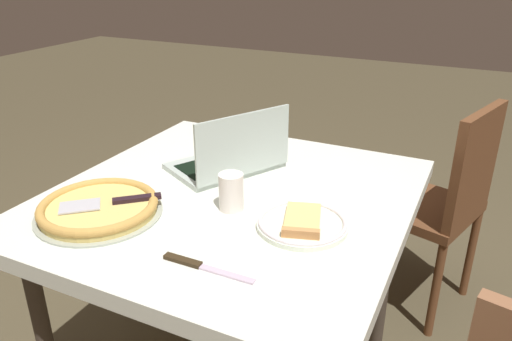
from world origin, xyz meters
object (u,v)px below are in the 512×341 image
at_px(drink_cup, 231,191).
at_px(table_knife, 199,266).
at_px(laptop, 230,159).
at_px(pizza_plate, 302,223).
at_px(pizza_tray, 99,208).
at_px(dining_table, 231,213).
at_px(chair_near, 441,198).

bearing_deg(drink_cup, table_knife, -76.77).
height_order(laptop, pizza_plate, laptop).
xyz_separation_m(pizza_plate, pizza_tray, (-0.53, -0.18, 0.01)).
bearing_deg(drink_cup, laptop, 119.07).
relative_size(dining_table, pizza_tray, 3.06).
xyz_separation_m(dining_table, chair_near, (0.55, 0.77, -0.18)).
xyz_separation_m(pizza_tray, table_knife, (0.38, -0.09, -0.02)).
xyz_separation_m(laptop, table_knife, (0.19, -0.51, -0.04)).
bearing_deg(dining_table, table_knife, -72.79).
distance_m(drink_cup, chair_near, 1.03).
height_order(table_knife, chair_near, chair_near).
bearing_deg(pizza_plate, pizza_tray, -161.58).
height_order(table_knife, drink_cup, drink_cup).
bearing_deg(chair_near, laptop, -135.52).
distance_m(laptop, pizza_tray, 0.46).
relative_size(pizza_plate, drink_cup, 2.27).
bearing_deg(table_knife, dining_table, 107.21).
bearing_deg(laptop, chair_near, 44.48).
relative_size(laptop, table_knife, 1.78).
bearing_deg(table_knife, pizza_plate, 60.80).
distance_m(dining_table, pizza_plate, 0.29).
xyz_separation_m(laptop, pizza_tray, (-0.19, -0.42, -0.02)).
xyz_separation_m(pizza_tray, chair_near, (0.81, 1.04, -0.27)).
bearing_deg(dining_table, chair_near, 54.44).
height_order(dining_table, drink_cup, drink_cup).
distance_m(pizza_tray, chair_near, 1.34).
bearing_deg(chair_near, drink_cup, -120.56).
bearing_deg(pizza_tray, chair_near, 51.82).
relative_size(dining_table, chair_near, 1.16).
bearing_deg(pizza_plate, dining_table, 160.53).
height_order(laptop, table_knife, laptop).
distance_m(dining_table, drink_cup, 0.15).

